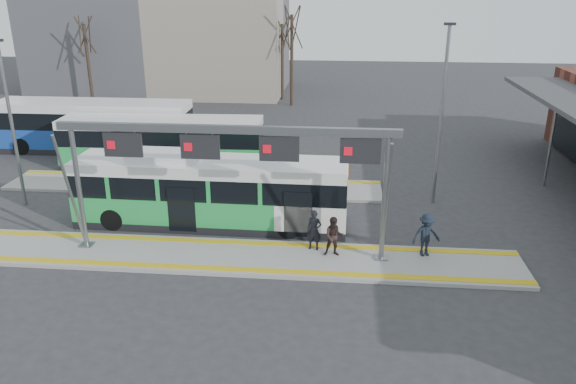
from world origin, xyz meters
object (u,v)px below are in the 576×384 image
at_px(passenger_c, 426,235).
at_px(passenger_a, 314,230).
at_px(hero_bus, 210,192).
at_px(gantry, 230,153).
at_px(passenger_b, 334,237).

bearing_deg(passenger_c, passenger_a, 159.67).
relative_size(hero_bus, passenger_c, 6.86).
relative_size(gantry, hero_bus, 1.07).
distance_m(gantry, passenger_a, 4.64).
bearing_deg(passenger_c, gantry, 165.28).
bearing_deg(passenger_c, hero_bus, 146.01).
distance_m(hero_bus, passenger_c, 9.55).
distance_m(gantry, hero_bus, 4.43).
bearing_deg(gantry, passenger_a, 11.14).
relative_size(hero_bus, passenger_b, 7.49).
bearing_deg(passenger_c, passenger_b, 167.18).
height_order(hero_bus, passenger_b, hero_bus).
bearing_deg(passenger_a, passenger_c, 4.62).
bearing_deg(passenger_b, passenger_a, 143.43).
height_order(passenger_a, passenger_b, passenger_a).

